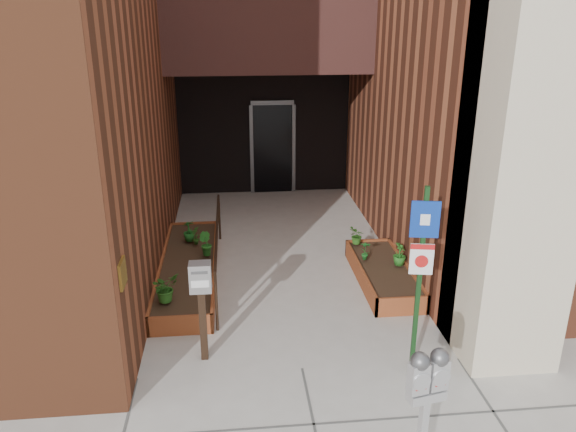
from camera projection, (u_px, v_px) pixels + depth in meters
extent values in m
plane|color=#9E9991|center=(302.00, 369.00, 6.92)|extent=(80.00, 80.00, 0.00)
cube|color=#C7B399|center=(516.00, 187.00, 6.59)|extent=(1.10, 1.20, 4.40)
cube|color=black|center=(266.00, 18.00, 11.14)|extent=(4.20, 2.00, 2.00)
cube|color=black|center=(264.00, 129.00, 13.31)|extent=(4.00, 0.30, 3.00)
cube|color=black|center=(273.00, 149.00, 13.32)|extent=(0.90, 0.06, 2.10)
cube|color=#B79338|center=(122.00, 273.00, 6.03)|extent=(0.04, 0.30, 0.30)
cube|color=maroon|center=(180.00, 326.00, 7.58)|extent=(0.90, 0.04, 0.30)
cube|color=maroon|center=(194.00, 229.00, 10.91)|extent=(0.90, 0.04, 0.30)
cube|color=maroon|center=(162.00, 270.00, 9.20)|extent=(0.04, 3.60, 0.30)
cube|color=maroon|center=(215.00, 268.00, 9.28)|extent=(0.04, 3.60, 0.30)
cube|color=black|center=(189.00, 270.00, 9.25)|extent=(0.82, 3.52, 0.26)
cube|color=maroon|center=(403.00, 306.00, 8.07)|extent=(0.80, 0.04, 0.30)
cube|color=maroon|center=(367.00, 247.00, 10.09)|extent=(0.80, 0.04, 0.30)
cube|color=maroon|center=(360.00, 275.00, 9.04)|extent=(0.04, 2.20, 0.30)
cube|color=maroon|center=(406.00, 272.00, 9.11)|extent=(0.04, 2.20, 0.30)
cube|color=black|center=(383.00, 275.00, 9.09)|extent=(0.72, 2.12, 0.26)
cylinder|color=black|center=(216.00, 301.00, 7.60)|extent=(0.04, 0.04, 0.90)
cylinder|color=black|center=(219.00, 217.00, 10.68)|extent=(0.04, 0.04, 0.90)
cylinder|color=black|center=(217.00, 228.00, 8.99)|extent=(0.04, 3.30, 0.04)
cube|color=#B9B9BC|center=(426.00, 395.00, 4.72)|extent=(0.34, 0.19, 0.09)
cube|color=#B9B9BC|center=(418.00, 378.00, 4.62)|extent=(0.18, 0.14, 0.28)
sphere|color=#59595B|center=(420.00, 361.00, 4.57)|extent=(0.16, 0.16, 0.16)
cube|color=white|center=(422.00, 380.00, 4.57)|extent=(0.10, 0.03, 0.05)
cube|color=#B21414|center=(421.00, 388.00, 4.60)|extent=(0.10, 0.03, 0.03)
cube|color=#B9B9BC|center=(438.00, 374.00, 4.67)|extent=(0.18, 0.14, 0.28)
sphere|color=#59595B|center=(440.00, 357.00, 4.62)|extent=(0.16, 0.16, 0.16)
cube|color=white|center=(442.00, 376.00, 4.62)|extent=(0.10, 0.03, 0.05)
cube|color=#B21414|center=(441.00, 384.00, 4.65)|extent=(0.10, 0.03, 0.03)
cube|color=black|center=(419.00, 283.00, 6.51)|extent=(0.06, 0.06, 2.36)
cube|color=navy|center=(425.00, 219.00, 6.20)|extent=(0.32, 0.08, 0.43)
cube|color=white|center=(425.00, 220.00, 6.20)|extent=(0.11, 0.03, 0.13)
cube|color=white|center=(421.00, 259.00, 6.37)|extent=(0.27, 0.07, 0.38)
cube|color=#B21414|center=(423.00, 247.00, 6.31)|extent=(0.27, 0.06, 0.06)
cylinder|color=#B21414|center=(422.00, 261.00, 6.36)|extent=(0.15, 0.04, 0.15)
cube|color=black|center=(203.00, 325.00, 6.97)|extent=(0.09, 0.09, 0.97)
cube|color=#ACACAF|center=(200.00, 277.00, 6.74)|extent=(0.27, 0.20, 0.37)
cube|color=#59595B|center=(199.00, 273.00, 6.61)|extent=(0.19, 0.01, 0.04)
cube|color=white|center=(200.00, 284.00, 6.66)|extent=(0.21, 0.01, 0.09)
imported|color=#28621C|center=(165.00, 288.00, 7.86)|extent=(0.52, 0.52, 0.41)
imported|color=#1D5819|center=(205.00, 244.00, 9.34)|extent=(0.31, 0.31, 0.40)
imported|color=#1A5B1C|center=(189.00, 231.00, 9.92)|extent=(0.28, 0.28, 0.38)
imported|color=#225016|center=(196.00, 235.00, 9.79)|extent=(0.21, 0.21, 0.32)
imported|color=#215F1B|center=(400.00, 254.00, 8.98)|extent=(0.28, 0.28, 0.37)
imported|color=#1A5E1E|center=(365.00, 250.00, 9.17)|extent=(0.22, 0.22, 0.33)
imported|color=#295C1A|center=(357.00, 236.00, 9.79)|extent=(0.38, 0.38, 0.31)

